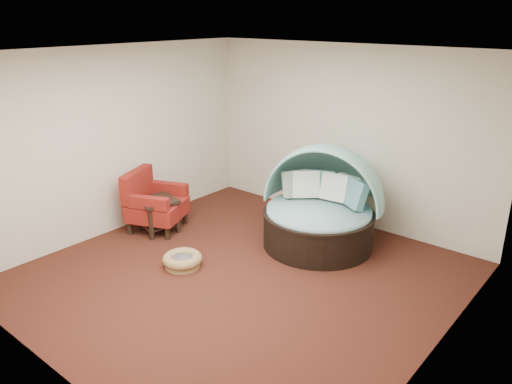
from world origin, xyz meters
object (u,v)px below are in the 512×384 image
Objects in this scene: canopy_daybed at (321,200)px; red_armchair at (153,203)px; side_table at (158,211)px; pet_basket at (182,260)px.

red_armchair is at bearing -167.02° from canopy_daybed.
red_armchair is at bearing 164.34° from side_table.
red_armchair is 1.56× the size of side_table.
red_armchair is at bearing 155.52° from pet_basket.
pet_basket is 1.04× the size of side_table.
canopy_daybed is 2.15m from pet_basket.
canopy_daybed is 1.91× the size of red_armchair.
canopy_daybed reaches higher than pet_basket.
pet_basket is at bearing -25.50° from side_table.
pet_basket is (-1.01, -1.81, -0.59)m from canopy_daybed.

